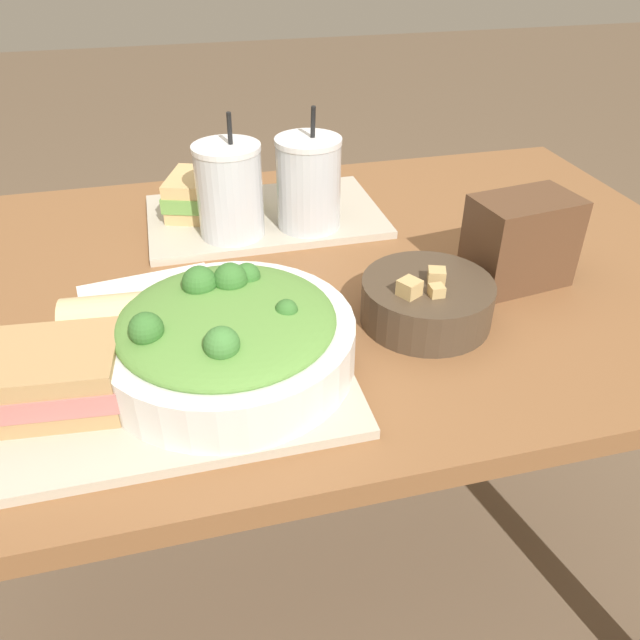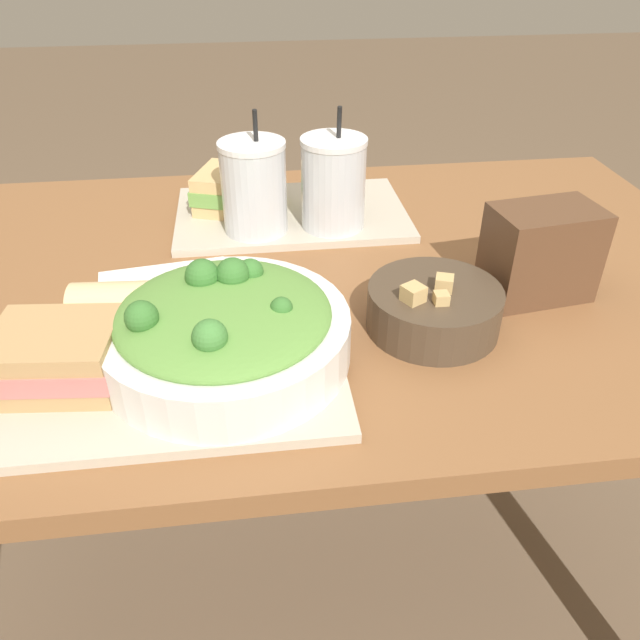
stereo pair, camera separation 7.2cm
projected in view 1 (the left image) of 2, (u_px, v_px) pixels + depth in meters
ground_plane at (295, 582)px, 1.32m from camera, size 12.00×12.00×0.00m
dining_table at (286, 335)px, 0.96m from camera, size 1.31×0.80×0.75m
tray_near at (178, 388)px, 0.68m from camera, size 0.38×0.24×0.01m
tray_far at (265, 216)px, 1.04m from camera, size 0.38×0.24×0.01m
salad_bowl at (227, 335)px, 0.68m from camera, size 0.28×0.28×0.10m
soup_bowl at (427, 300)px, 0.78m from camera, size 0.16×0.16×0.08m
sandwich_near at (57, 376)px, 0.63m from camera, size 0.14×0.12×0.06m
baguette_near at (137, 320)px, 0.72m from camera, size 0.16×0.08×0.07m
sandwich_far at (208, 195)px, 1.02m from camera, size 0.16×0.15×0.06m
drink_cup_dark at (230, 194)px, 0.94m from camera, size 0.10×0.10×0.19m
drink_cup_red at (309, 186)px, 0.96m from camera, size 0.10×0.10×0.19m
chip_bag at (520, 241)px, 0.84m from camera, size 0.15×0.10×0.12m
napkin_folded at (150, 297)px, 0.84m from camera, size 0.20×0.15×0.00m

